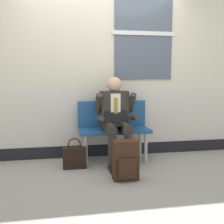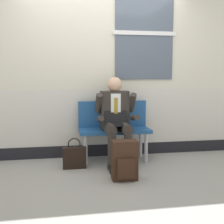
{
  "view_description": "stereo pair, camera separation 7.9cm",
  "coord_description": "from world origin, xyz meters",
  "views": [
    {
      "loc": [
        -0.66,
        -3.76,
        1.25
      ],
      "look_at": [
        0.07,
        0.1,
        0.75
      ],
      "focal_mm": 46.39,
      "sensor_mm": 36.0,
      "label": 1
    },
    {
      "loc": [
        -0.59,
        -3.78,
        1.25
      ],
      "look_at": [
        0.07,
        0.1,
        0.75
      ],
      "focal_mm": 46.39,
      "sensor_mm": 36.0,
      "label": 2
    }
  ],
  "objects": [
    {
      "name": "ground_plane",
      "position": [
        0.0,
        0.0,
        0.0
      ],
      "size": [
        18.0,
        18.0,
        0.0
      ],
      "primitive_type": "plane",
      "color": "gray"
    },
    {
      "name": "station_wall",
      "position": [
        0.01,
        0.65,
        1.59
      ],
      "size": [
        6.44,
        0.17,
        3.19
      ],
      "color": "beige",
      "rests_on": "ground"
    },
    {
      "name": "bench_with_person",
      "position": [
        0.14,
        0.37,
        0.51
      ],
      "size": [
        1.03,
        0.42,
        0.87
      ],
      "color": "navy",
      "rests_on": "ground"
    },
    {
      "name": "person_seated",
      "position": [
        0.14,
        0.17,
        0.65
      ],
      "size": [
        0.57,
        0.7,
        1.23
      ],
      "color": "#2D2823",
      "rests_on": "ground"
    },
    {
      "name": "backpack",
      "position": [
        0.12,
        -0.5,
        0.23
      ],
      "size": [
        0.3,
        0.21,
        0.48
      ],
      "color": "#331E14",
      "rests_on": "ground"
    },
    {
      "name": "handbag",
      "position": [
        -0.45,
        0.04,
        0.16
      ],
      "size": [
        0.31,
        0.09,
        0.42
      ],
      "color": "black",
      "rests_on": "ground"
    }
  ]
}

